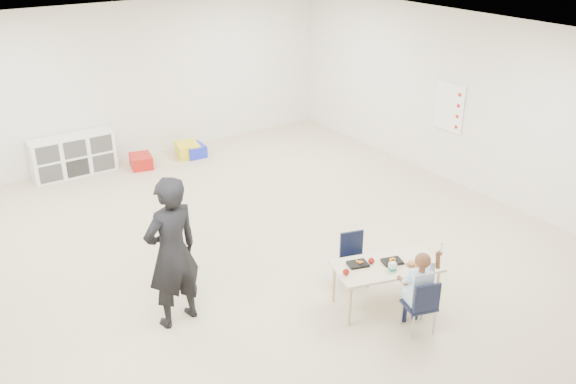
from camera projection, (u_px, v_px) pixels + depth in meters
room at (263, 160)px, 7.44m from camera, size 9.00×9.02×2.80m
table at (385, 285)px, 6.96m from camera, size 1.31×0.91×0.54m
chair_near at (419, 304)px, 6.53m from camera, size 0.39×0.38×0.65m
chair_far at (355, 261)px, 7.35m from camera, size 0.39×0.38×0.65m
child at (421, 289)px, 6.45m from camera, size 0.54×0.54×1.03m
lunch_tray_near at (392, 261)px, 6.88m from camera, size 0.26×0.22×0.03m
lunch_tray_far at (358, 264)px, 6.83m from camera, size 0.26×0.22×0.03m
milk_carton at (392, 267)px, 6.71m from camera, size 0.09×0.09×0.10m
bread_roll at (412, 263)px, 6.82m from camera, size 0.09×0.09×0.07m
apple_near at (371, 261)px, 6.86m from camera, size 0.07×0.07×0.07m
apple_far at (346, 272)px, 6.64m from camera, size 0.07×0.07×0.07m
cubby_shelf at (73, 155)px, 10.48m from camera, size 1.40×0.40×0.70m
rules_poster at (449, 107)px, 9.99m from camera, size 0.02×0.60×0.80m
adult at (172, 253)px, 6.45m from camera, size 0.69×0.51×1.74m
bin_red at (141, 161)px, 10.87m from camera, size 0.45×0.53×0.23m
bin_yellow at (187, 150)px, 11.38m from camera, size 0.48×0.57×0.25m
bin_blue at (194, 150)px, 11.38m from camera, size 0.37×0.46×0.22m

